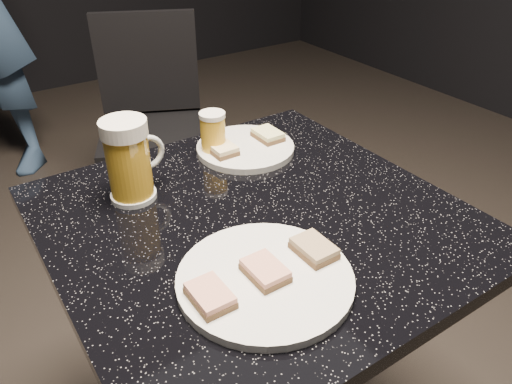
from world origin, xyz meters
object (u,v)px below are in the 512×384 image
(plate_large, at_px, (265,279))
(plate_small, at_px, (245,148))
(beer_mug, at_px, (129,160))
(table, at_px, (256,312))
(chair, at_px, (152,117))
(beer_tumbler, at_px, (213,134))

(plate_large, xyz_separation_m, plate_small, (0.21, 0.37, 0.00))
(beer_mug, bearing_deg, table, -49.10)
(chair, bearing_deg, beer_tumbler, -102.67)
(plate_large, bearing_deg, plate_small, 61.06)
(beer_mug, distance_m, beer_tumbler, 0.22)
(beer_tumbler, xyz_separation_m, chair, (0.18, 0.82, -0.30))
(chair, bearing_deg, plate_small, -97.95)
(plate_small, bearing_deg, beer_mug, -171.65)
(plate_small, distance_m, table, 0.35)
(table, xyz_separation_m, chair, (0.24, 1.06, -0.01))
(plate_large, bearing_deg, chair, 75.06)
(plate_large, height_order, chair, chair)
(table, height_order, beer_tumbler, beer_tumbler)
(plate_small, xyz_separation_m, table, (-0.12, -0.22, -0.25))
(plate_small, relative_size, chair, 0.25)
(beer_tumbler, bearing_deg, plate_small, -20.54)
(plate_small, relative_size, beer_tumbler, 2.20)
(plate_small, distance_m, chair, 0.89)
(plate_small, height_order, table, plate_small)
(beer_tumbler, relative_size, chair, 0.11)
(chair, bearing_deg, beer_mug, -114.07)
(plate_small, height_order, chair, chair)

